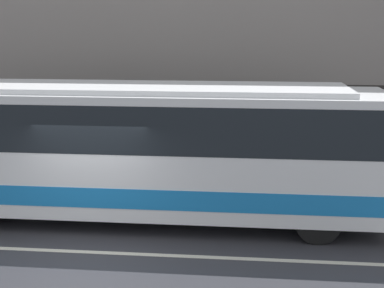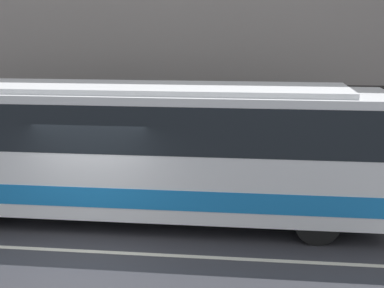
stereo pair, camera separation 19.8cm
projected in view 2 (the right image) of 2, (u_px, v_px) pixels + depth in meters
ground_plane at (81, 251)px, 11.06m from camera, size 60.00×60.00×0.00m
sidewalk at (136, 177)px, 16.09m from camera, size 60.00×2.41×0.17m
lane_stripe at (81, 251)px, 11.06m from camera, size 54.00×0.14×0.01m
transit_bus at (125, 144)px, 12.62m from camera, size 12.05×2.56×3.22m
pedestrian_waiting at (133, 153)px, 15.25m from camera, size 0.36×0.36×1.73m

